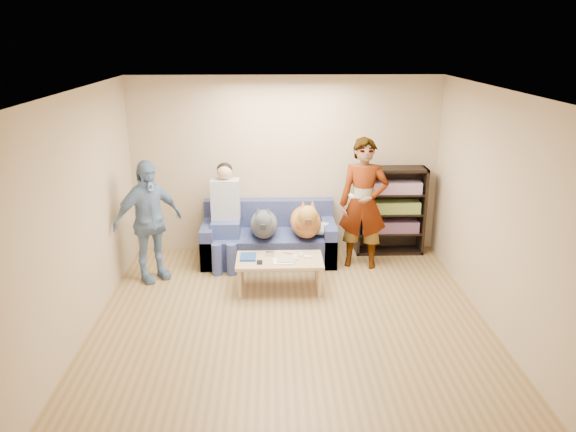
{
  "coord_description": "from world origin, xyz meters",
  "views": [
    {
      "loc": [
        -0.21,
        -5.54,
        3.15
      ],
      "look_at": [
        0.0,
        1.2,
        0.95
      ],
      "focal_mm": 35.0,
      "sensor_mm": 36.0,
      "label": 1
    }
  ],
  "objects_px": {
    "person_standing_right": "(363,204)",
    "bookshelf": "(390,209)",
    "notebook_blue": "(248,257)",
    "dog_tan": "(306,221)",
    "person_standing_left": "(148,221)",
    "camera_silver": "(270,254)",
    "sofa": "(269,241)",
    "coffee_table": "(279,262)",
    "person_seated": "(225,212)",
    "dog_gray": "(264,224)"
  },
  "relations": [
    {
      "from": "camera_silver",
      "to": "dog_tan",
      "type": "xyz_separation_m",
      "value": [
        0.51,
        0.7,
        0.21
      ]
    },
    {
      "from": "camera_silver",
      "to": "person_seated",
      "type": "bearing_deg",
      "value": 128.48
    },
    {
      "from": "person_standing_left",
      "to": "camera_silver",
      "type": "relative_size",
      "value": 14.81
    },
    {
      "from": "person_standing_left",
      "to": "dog_tan",
      "type": "relative_size",
      "value": 1.38
    },
    {
      "from": "coffee_table",
      "to": "bookshelf",
      "type": "xyz_separation_m",
      "value": [
        1.66,
        1.26,
        0.31
      ]
    },
    {
      "from": "dog_tan",
      "to": "coffee_table",
      "type": "relative_size",
      "value": 1.07
    },
    {
      "from": "dog_tan",
      "to": "sofa",
      "type": "bearing_deg",
      "value": 157.83
    },
    {
      "from": "person_seated",
      "to": "coffee_table",
      "type": "relative_size",
      "value": 1.34
    },
    {
      "from": "camera_silver",
      "to": "dog_tan",
      "type": "height_order",
      "value": "dog_tan"
    },
    {
      "from": "person_standing_left",
      "to": "dog_tan",
      "type": "xyz_separation_m",
      "value": [
        2.09,
        0.43,
        -0.16
      ]
    },
    {
      "from": "dog_tan",
      "to": "coffee_table",
      "type": "height_order",
      "value": "dog_tan"
    },
    {
      "from": "dog_tan",
      "to": "bookshelf",
      "type": "relative_size",
      "value": 0.91
    },
    {
      "from": "notebook_blue",
      "to": "dog_gray",
      "type": "bearing_deg",
      "value": 75.25
    },
    {
      "from": "notebook_blue",
      "to": "dog_tan",
      "type": "height_order",
      "value": "dog_tan"
    },
    {
      "from": "person_standing_right",
      "to": "person_standing_left",
      "type": "height_order",
      "value": "person_standing_right"
    },
    {
      "from": "bookshelf",
      "to": "person_seated",
      "type": "bearing_deg",
      "value": -171.48
    },
    {
      "from": "dog_gray",
      "to": "coffee_table",
      "type": "relative_size",
      "value": 1.13
    },
    {
      "from": "notebook_blue",
      "to": "dog_tan",
      "type": "relative_size",
      "value": 0.22
    },
    {
      "from": "person_standing_left",
      "to": "person_standing_right",
      "type": "bearing_deg",
      "value": -30.7
    },
    {
      "from": "person_standing_right",
      "to": "coffee_table",
      "type": "relative_size",
      "value": 1.66
    },
    {
      "from": "person_standing_right",
      "to": "person_seated",
      "type": "bearing_deg",
      "value": -172.28
    },
    {
      "from": "camera_silver",
      "to": "bookshelf",
      "type": "xyz_separation_m",
      "value": [
        1.78,
        1.14,
        0.23
      ]
    },
    {
      "from": "notebook_blue",
      "to": "sofa",
      "type": "xyz_separation_m",
      "value": [
        0.26,
        0.98,
        -0.15
      ]
    },
    {
      "from": "person_standing_right",
      "to": "person_seated",
      "type": "xyz_separation_m",
      "value": [
        -1.92,
        0.14,
        -0.14
      ]
    },
    {
      "from": "notebook_blue",
      "to": "person_seated",
      "type": "distance_m",
      "value": 0.98
    },
    {
      "from": "person_standing_left",
      "to": "camera_silver",
      "type": "xyz_separation_m",
      "value": [
        1.59,
        -0.27,
        -0.37
      ]
    },
    {
      "from": "bookshelf",
      "to": "person_standing_right",
      "type": "bearing_deg",
      "value": -134.1
    },
    {
      "from": "person_standing_right",
      "to": "camera_silver",
      "type": "distance_m",
      "value": 1.52
    },
    {
      "from": "coffee_table",
      "to": "bookshelf",
      "type": "height_order",
      "value": "bookshelf"
    },
    {
      "from": "dog_gray",
      "to": "coffee_table",
      "type": "distance_m",
      "value": 0.85
    },
    {
      "from": "person_standing_left",
      "to": "camera_silver",
      "type": "bearing_deg",
      "value": -47.61
    },
    {
      "from": "bookshelf",
      "to": "person_standing_left",
      "type": "bearing_deg",
      "value": -165.38
    },
    {
      "from": "sofa",
      "to": "person_seated",
      "type": "height_order",
      "value": "person_seated"
    },
    {
      "from": "person_standing_right",
      "to": "bookshelf",
      "type": "distance_m",
      "value": 0.74
    },
    {
      "from": "notebook_blue",
      "to": "dog_gray",
      "type": "height_order",
      "value": "dog_gray"
    },
    {
      "from": "coffee_table",
      "to": "person_seated",
      "type": "bearing_deg",
      "value": 129.42
    },
    {
      "from": "notebook_blue",
      "to": "sofa",
      "type": "relative_size",
      "value": 0.14
    },
    {
      "from": "person_seated",
      "to": "bookshelf",
      "type": "bearing_deg",
      "value": 8.52
    },
    {
      "from": "notebook_blue",
      "to": "coffee_table",
      "type": "height_order",
      "value": "notebook_blue"
    },
    {
      "from": "camera_silver",
      "to": "sofa",
      "type": "relative_size",
      "value": 0.06
    },
    {
      "from": "person_seated",
      "to": "bookshelf",
      "type": "relative_size",
      "value": 1.13
    },
    {
      "from": "person_standing_left",
      "to": "bookshelf",
      "type": "height_order",
      "value": "person_standing_left"
    },
    {
      "from": "person_standing_left",
      "to": "dog_gray",
      "type": "distance_m",
      "value": 1.57
    },
    {
      "from": "coffee_table",
      "to": "notebook_blue",
      "type": "bearing_deg",
      "value": 172.87
    },
    {
      "from": "notebook_blue",
      "to": "sofa",
      "type": "distance_m",
      "value": 1.03
    },
    {
      "from": "camera_silver",
      "to": "bookshelf",
      "type": "relative_size",
      "value": 0.08
    },
    {
      "from": "person_standing_right",
      "to": "dog_gray",
      "type": "distance_m",
      "value": 1.41
    },
    {
      "from": "notebook_blue",
      "to": "person_standing_right",
      "type": "bearing_deg",
      "value": 24.29
    },
    {
      "from": "camera_silver",
      "to": "sofa",
      "type": "distance_m",
      "value": 0.93
    },
    {
      "from": "notebook_blue",
      "to": "coffee_table",
      "type": "distance_m",
      "value": 0.41
    }
  ]
}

